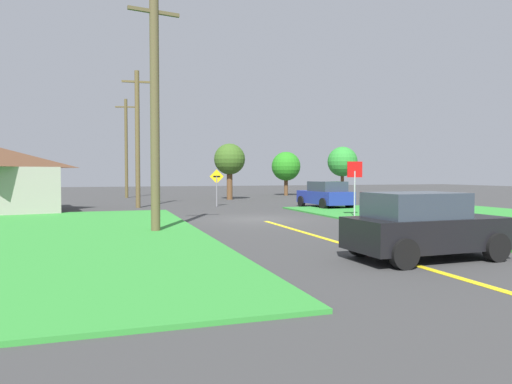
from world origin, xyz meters
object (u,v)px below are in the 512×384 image
object	(u,v)px
utility_pole_mid	(137,137)
car_on_crossroad	(325,195)
utility_pole_far	(126,147)
direction_sign	(217,184)
stop_sign	(355,178)
oak_tree_right	(342,162)
car_behind_on_main_road	(424,226)
pine_tree_center	(230,160)
utility_pole_near	(155,111)
oak_tree_left	(286,166)

from	to	relation	value
utility_pole_mid	car_on_crossroad	bearing A→B (deg)	-18.17
utility_pole_far	direction_sign	world-z (taller)	utility_pole_far
stop_sign	oak_tree_right	bearing A→B (deg)	-109.14
car_behind_on_main_road	utility_pole_far	distance (m)	33.40
car_on_crossroad	utility_pole_far	size ratio (longest dim) A/B	0.48
pine_tree_center	oak_tree_right	bearing A→B (deg)	-6.47
stop_sign	oak_tree_right	distance (m)	17.96
utility_pole_mid	utility_pole_far	distance (m)	12.77
utility_pole_mid	direction_sign	size ratio (longest dim) A/B	3.53
utility_pole_far	oak_tree_right	world-z (taller)	utility_pole_far
car_on_crossroad	car_behind_on_main_road	size ratio (longest dim) A/B	1.06
car_on_crossroad	utility_pole_mid	xyz separation A→B (m)	(-10.92, 3.59, 3.50)
oak_tree_right	stop_sign	bearing A→B (deg)	-116.59
stop_sign	utility_pole_near	world-z (taller)	utility_pole_near
direction_sign	oak_tree_right	bearing A→B (deg)	27.87
car_on_crossroad	pine_tree_center	xyz separation A→B (m)	(-3.23, 10.80, 2.42)
oak_tree_right	car_on_crossroad	bearing A→B (deg)	-123.45
utility_pole_mid	direction_sign	xyz separation A→B (m)	(4.83, -0.49, -2.83)
car_on_crossroad	stop_sign	bearing A→B (deg)	161.34
oak_tree_left	utility_pole_far	bearing A→B (deg)	179.50
stop_sign	utility_pole_far	bearing A→B (deg)	-59.88
stop_sign	car_on_crossroad	size ratio (longest dim) A/B	0.64
oak_tree_left	utility_pole_mid	bearing A→B (deg)	-139.42
stop_sign	utility_pole_mid	world-z (taller)	utility_pole_mid
car_on_crossroad	utility_pole_far	bearing A→B (deg)	29.71
utility_pole_mid	car_behind_on_main_road	bearing A→B (deg)	-74.80
car_behind_on_main_road	utility_pole_near	world-z (taller)	utility_pole_near
direction_sign	pine_tree_center	bearing A→B (deg)	69.61
utility_pole_far	oak_tree_right	xyz separation A→B (m)	(17.48, -6.65, -1.32)
utility_pole_mid	oak_tree_right	distance (m)	18.42
car_on_crossroad	utility_pole_mid	distance (m)	12.02
direction_sign	oak_tree_right	world-z (taller)	oak_tree_right
utility_pole_mid	oak_tree_left	distance (m)	19.49
direction_sign	car_on_crossroad	bearing A→B (deg)	-26.92
utility_pole_mid	utility_pole_near	bearing A→B (deg)	-90.97
stop_sign	oak_tree_left	world-z (taller)	oak_tree_left
car_on_crossroad	pine_tree_center	bearing A→B (deg)	12.26
utility_pole_near	pine_tree_center	distance (m)	21.52
stop_sign	oak_tree_left	size ratio (longest dim) A/B	0.63
oak_tree_right	car_behind_on_main_road	bearing A→B (deg)	-114.55
stop_sign	utility_pole_far	size ratio (longest dim) A/B	0.31
utility_pole_near	pine_tree_center	size ratio (longest dim) A/B	1.83
car_on_crossroad	utility_pole_near	distance (m)	14.85
car_on_crossroad	oak_tree_right	size ratio (longest dim) A/B	0.94
direction_sign	pine_tree_center	world-z (taller)	pine_tree_center
car_on_crossroad	pine_tree_center	world-z (taller)	pine_tree_center
car_on_crossroad	utility_pole_near	xyz separation A→B (m)	(-11.14, -9.19, 3.47)
utility_pole_mid	stop_sign	bearing A→B (deg)	-46.74
utility_pole_near	car_on_crossroad	bearing A→B (deg)	39.51
oak_tree_left	pine_tree_center	bearing A→B (deg)	-142.46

